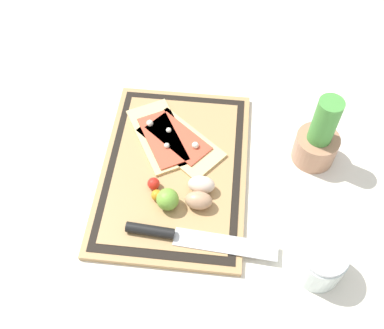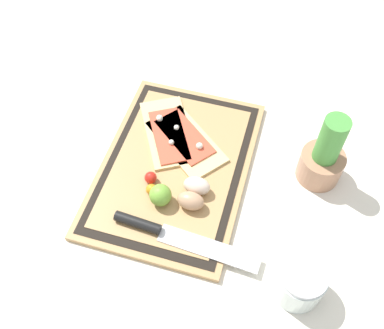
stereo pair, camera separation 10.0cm
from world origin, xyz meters
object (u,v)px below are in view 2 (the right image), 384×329
at_px(herb_pot, 323,158).
at_px(sauce_jar, 299,283).
at_px(pizza_slice_near, 168,132).
at_px(egg_pink, 197,186).
at_px(pizza_slice_far, 185,140).
at_px(cherry_tomato_yellow, 151,189).
at_px(cherry_tomato_red, 151,178).
at_px(lime, 161,195).
at_px(egg_brown, 191,201).
at_px(knife, 162,231).

height_order(herb_pot, sauce_jar, herb_pot).
height_order(pizza_slice_near, egg_pink, egg_pink).
xyz_separation_m(pizza_slice_far, sauce_jar, (0.28, 0.31, 0.02)).
bearing_deg(cherry_tomato_yellow, cherry_tomato_red, -157.78).
bearing_deg(sauce_jar, herb_pot, 178.94).
bearing_deg(cherry_tomato_red, lime, 41.87).
xyz_separation_m(lime, cherry_tomato_red, (-0.04, -0.04, -0.01)).
bearing_deg(pizza_slice_near, sauce_jar, 50.80).
relative_size(egg_brown, sauce_jar, 0.62).
distance_m(cherry_tomato_red, herb_pot, 0.38).
bearing_deg(cherry_tomato_red, egg_brown, 71.01).
xyz_separation_m(knife, herb_pot, (-0.25, 0.29, 0.04)).
height_order(lime, herb_pot, herb_pot).
distance_m(pizza_slice_near, egg_brown, 0.20).
bearing_deg(herb_pot, pizza_slice_near, -91.11).
xyz_separation_m(pizza_slice_far, lime, (0.17, -0.00, 0.02)).
height_order(cherry_tomato_yellow, sauce_jar, sauce_jar).
bearing_deg(egg_pink, sauce_jar, 57.74).
xyz_separation_m(knife, lime, (-0.07, -0.03, 0.02)).
height_order(egg_brown, lime, lime).
height_order(pizza_slice_near, pizza_slice_far, same).
bearing_deg(cherry_tomato_red, egg_pink, 92.38).
distance_m(pizza_slice_near, lime, 0.19).
height_order(pizza_slice_near, cherry_tomato_yellow, same).
bearing_deg(cherry_tomato_yellow, pizza_slice_near, -174.56).
xyz_separation_m(knife, egg_pink, (-0.12, 0.04, 0.01)).
distance_m(pizza_slice_far, egg_brown, 0.17).
xyz_separation_m(pizza_slice_far, egg_brown, (0.16, 0.06, 0.01)).
relative_size(pizza_slice_far, sauce_jar, 2.36).
relative_size(pizza_slice_near, lime, 4.80).
distance_m(pizza_slice_far, cherry_tomato_yellow, 0.16).
distance_m(knife, herb_pot, 0.38).
height_order(pizza_slice_far, cherry_tomato_red, cherry_tomato_red).
relative_size(lime, cherry_tomato_yellow, 1.96).
bearing_deg(cherry_tomato_yellow, pizza_slice_far, 168.73).
bearing_deg(pizza_slice_far, cherry_tomato_red, -18.28).
height_order(egg_brown, herb_pot, herb_pot).
relative_size(knife, cherry_tomato_yellow, 12.76).
distance_m(knife, lime, 0.08).
relative_size(pizza_slice_near, egg_pink, 3.93).
bearing_deg(sauce_jar, knife, -97.14).
xyz_separation_m(lime, herb_pot, (-0.17, 0.32, 0.03)).
xyz_separation_m(egg_brown, egg_pink, (-0.04, 0.00, 0.00)).
bearing_deg(pizza_slice_near, pizza_slice_far, 76.57).
bearing_deg(pizza_slice_near, knife, 15.13).
distance_m(pizza_slice_near, egg_pink, 0.17).
distance_m(egg_pink, herb_pot, 0.28).
bearing_deg(lime, cherry_tomato_yellow, -118.91).
bearing_deg(sauce_jar, pizza_slice_far, -132.09).
height_order(pizza_slice_far, egg_brown, egg_brown).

